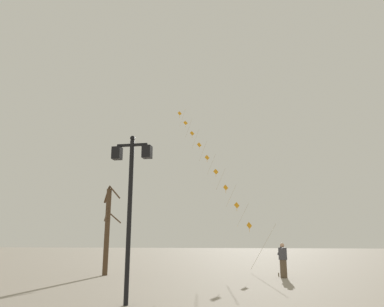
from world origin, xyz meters
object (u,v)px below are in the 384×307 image
Objects in this scene: kite_flyer at (283,259)px; bare_tree at (107,228)px; twin_lantern_lamp_post at (131,185)px; kite_train at (212,166)px.

bare_tree reaches higher than kite_flyer.
kite_train reaches higher than twin_lantern_lamp_post.
kite_train is at bearing 53.01° from bare_tree.
bare_tree is at bearing -126.99° from kite_train.
kite_train is 10.05m from kite_flyer.
kite_train is 9.72m from bare_tree.
kite_train reaches higher than kite_flyer.
twin_lantern_lamp_post is at bearing -62.73° from bare_tree.
twin_lantern_lamp_post is at bearing -92.21° from kite_train.
kite_flyer is at bearing 1.98° from bare_tree.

